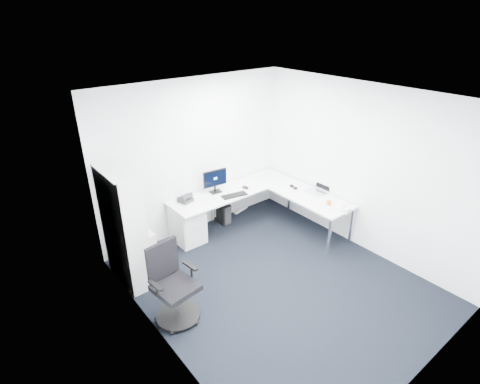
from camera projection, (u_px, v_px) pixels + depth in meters
ground at (276, 283)px, 5.54m from camera, size 4.20×4.20×0.00m
ceiling at (286, 99)px, 4.35m from camera, size 4.20×4.20×0.00m
wall_back at (195, 158)px, 6.42m from camera, size 3.60×0.02×2.70m
wall_front at (439, 283)px, 3.47m from camera, size 3.60×0.02×2.70m
wall_left at (158, 251)px, 3.93m from camera, size 0.02×4.20×2.70m
wall_right at (362, 169)px, 5.96m from camera, size 0.02×4.20×2.70m
l_desk at (245, 214)px, 6.67m from camera, size 2.44×1.37×0.71m
drawer_pedestal at (187, 223)px, 6.41m from camera, size 0.45×0.57×0.70m
bookshelf at (124, 228)px, 5.26m from camera, size 0.34×0.87×1.75m
task_chair at (175, 286)px, 4.67m from camera, size 0.67×0.67×1.06m
black_pc_tower at (221, 212)px, 7.07m from camera, size 0.20×0.42×0.40m
beige_pc_tower at (146, 241)px, 6.20m from camera, size 0.21×0.40×0.37m
power_strip at (241, 210)px, 7.51m from camera, size 0.36×0.14×0.04m
monitor at (215, 181)px, 6.56m from camera, size 0.47×0.19×0.44m
black_keyboard at (234, 195)px, 6.52m from camera, size 0.47×0.24×0.02m
mouse at (245, 188)px, 6.80m from camera, size 0.07×0.11×0.03m
desk_phone at (185, 198)px, 6.31m from camera, size 0.25×0.25×0.15m
laptop at (316, 187)px, 6.58m from camera, size 0.35×0.34×0.24m
white_keyboard at (302, 196)px, 6.49m from camera, size 0.15×0.38×0.01m
headphones at (293, 187)px, 6.82m from camera, size 0.13×0.18×0.04m
orange_fruit at (329, 203)px, 6.21m from camera, size 0.08×0.08×0.08m
tissue_box at (342, 209)px, 6.01m from camera, size 0.16×0.26×0.08m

